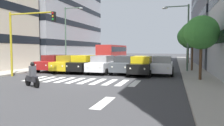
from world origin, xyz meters
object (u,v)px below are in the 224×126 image
car_2 (124,64)px  car_0 (162,65)px  car_5 (69,63)px  traffic_light_gantry (23,33)px  bus_behind_traffic (113,52)px  street_lamp_left (183,30)px  motorcycle_with_rider (32,77)px  street_tree_1 (193,34)px  street_tree_0 (201,33)px  street_tree_2 (188,37)px  car_1 (142,65)px  car_3 (102,64)px  street_tree_3 (189,41)px  street_lamp_right (68,30)px  car_6 (54,63)px  car_4 (83,64)px

car_2 → car_0: bearing=-175.0°
car_5 → traffic_light_gantry: traffic_light_gantry is taller
bus_behind_traffic → traffic_light_gantry: traffic_light_gantry is taller
bus_behind_traffic → traffic_light_gantry: bearing=84.7°
street_lamp_left → motorcycle_with_rider: bearing=50.0°
street_lamp_left → street_tree_1: size_ratio=1.32×
street_tree_0 → street_tree_2: bearing=-89.3°
car_1 → motorcycle_with_rider: (5.68, 7.70, -0.24)m
car_3 → bus_behind_traffic: size_ratio=0.42×
car_0 → traffic_light_gantry: traffic_light_gantry is taller
car_5 → street_tree_2: 16.11m
traffic_light_gantry → car_3: bearing=-142.0°
street_tree_0 → motorcycle_with_rider: bearing=27.1°
street_tree_3 → car_1: bearing=72.9°
car_2 → street_lamp_right: bearing=-34.5°
car_1 → car_6: same height
street_tree_3 → street_tree_2: bearing=85.1°
street_tree_1 → car_2: bearing=29.0°
bus_behind_traffic → street_tree_3: street_tree_3 is taller
car_1 → street_tree_0: (-4.63, 2.42, 2.65)m
car_2 → street_tree_3: 16.90m
car_4 → street_lamp_right: size_ratio=0.56×
car_6 → car_3: bearing=176.2°
car_4 → street_lamp_right: 9.61m
car_4 → motorcycle_with_rider: bearing=91.9°
bus_behind_traffic → street_tree_0: size_ratio=2.28×
street_tree_3 → car_4: bearing=55.1°
traffic_light_gantry → street_tree_0: (-14.06, -1.47, -0.18)m
car_2 → car_4: same height
car_4 → car_5: 1.60m
bus_behind_traffic → street_tree_3: bearing=177.9°
bus_behind_traffic → street_lamp_left: (-11.18, 13.09, 2.34)m
bus_behind_traffic → street_tree_3: size_ratio=2.27×
car_2 → street_tree_2: bearing=-122.1°
car_3 → motorcycle_with_rider: (1.76, 8.12, -0.24)m
car_5 → motorcycle_with_rider: (-1.87, 8.11, -0.24)m
car_4 → street_tree_2: (-10.41, -10.26, 3.09)m
car_2 → street_tree_0: size_ratio=0.96×
traffic_light_gantry → street_tree_2: 20.14m
car_0 → street_tree_1: (-2.83, -3.21, 2.97)m
bus_behind_traffic → street_lamp_left: size_ratio=1.59×
car_1 → car_6: 9.56m
car_2 → bus_behind_traffic: (5.79, -15.73, 0.97)m
car_0 → car_6: same height
street_tree_1 → street_tree_2: size_ratio=0.96×
car_3 → bus_behind_traffic: (3.63, -16.08, 0.97)m
car_2 → street_lamp_right: 12.26m
car_4 → car_6: 3.60m
car_4 → traffic_light_gantry: (3.48, 4.33, 2.82)m
street_tree_2 → street_tree_3: street_tree_2 is taller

